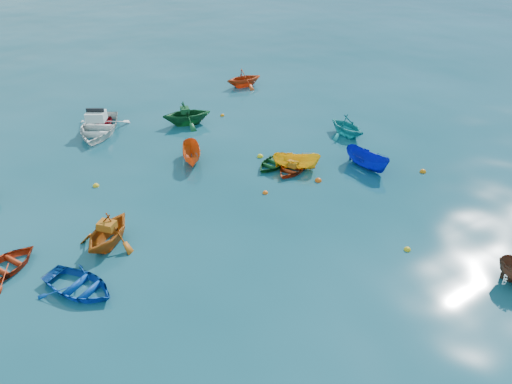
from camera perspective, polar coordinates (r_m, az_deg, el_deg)
ground at (r=22.64m, az=6.30°, el=-6.64°), size 160.00×160.00×0.00m
dinghy_blue_sw at (r=21.73m, az=-19.48°, el=-10.55°), size 3.75×4.04×0.68m
dinghy_orange_w at (r=23.83m, az=-16.37°, el=-5.71°), size 4.09×4.08×1.63m
sampan_yellow_mid at (r=28.96m, az=4.60°, el=2.70°), size 2.79×2.50×1.06m
dinghy_green_e at (r=29.19m, az=2.02°, el=3.04°), size 3.19×2.78×0.55m
dinghy_cyan_se at (r=33.44m, az=10.25°, el=6.42°), size 2.70×3.05×1.49m
dinghy_red_nw at (r=23.94m, az=-26.76°, el=-8.04°), size 3.83×3.48×0.65m
sampan_orange_n at (r=29.92m, az=-7.27°, el=3.55°), size 1.98×3.02×1.09m
dinghy_green_n at (r=34.86m, az=-7.84°, el=7.71°), size 3.78×3.44×1.71m
dinghy_red_ne at (r=28.76m, az=4.23°, el=2.50°), size 3.43×3.10×0.58m
sampan_blue_far at (r=29.65m, az=12.48°, el=2.74°), size 1.60×3.16×1.17m
dinghy_red_far at (r=36.40m, az=-17.10°, el=7.64°), size 2.02×2.76×0.56m
dinghy_orange_far at (r=41.58m, az=-1.38°, el=11.98°), size 3.06×2.67×1.56m
motorboat_white at (r=34.85m, az=-17.50°, el=6.50°), size 5.43×5.96×1.61m
tarp_orange_a at (r=23.29m, az=-16.67°, el=-3.69°), size 0.93×0.93×0.36m
tarp_green_b at (r=34.44m, az=-8.13°, el=9.25°), size 0.69×0.82×0.35m
tarp_orange_b at (r=28.47m, az=4.17°, el=3.19°), size 0.68×0.74×0.29m
buoy_ye_a at (r=23.52m, az=16.89°, el=-6.36°), size 0.31×0.31×0.31m
buoy_or_b at (r=30.04m, az=18.53°, el=2.17°), size 0.37×0.37×0.37m
buoy_or_c at (r=26.51m, az=1.06°, el=-0.14°), size 0.30×0.30×0.30m
buoy_ye_c at (r=30.14m, az=0.48°, el=4.03°), size 0.37×0.37×0.37m
buoy_or_d at (r=27.82m, az=7.13°, el=1.25°), size 0.38×0.38×0.38m
buoy_ye_d at (r=28.49m, az=-17.81°, el=0.64°), size 0.34×0.34×0.34m
buoy_or_e at (r=35.93m, az=-3.87°, el=8.68°), size 0.30×0.30×0.30m
buoy_ye_e at (r=30.41m, az=6.51°, el=4.09°), size 0.36×0.36×0.36m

